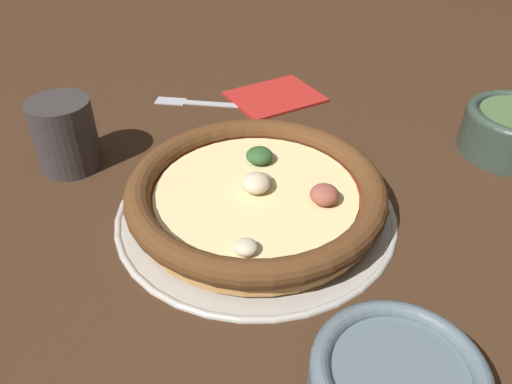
# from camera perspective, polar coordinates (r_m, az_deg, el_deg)

# --- Properties ---
(ground_plane) EXTENTS (3.00, 3.00, 0.00)m
(ground_plane) POSITION_cam_1_polar(r_m,az_deg,el_deg) (0.55, 0.00, -2.26)
(ground_plane) COLOR #3D2616
(pizza_tray) EXTENTS (0.31, 0.31, 0.01)m
(pizza_tray) POSITION_cam_1_polar(r_m,az_deg,el_deg) (0.55, 0.00, -2.01)
(pizza_tray) COLOR #B7B2A8
(pizza_tray) RESTS_ON ground_plane
(pizza) EXTENTS (0.28, 0.28, 0.04)m
(pizza) POSITION_cam_1_polar(r_m,az_deg,el_deg) (0.53, 0.04, -0.05)
(pizza) COLOR tan
(pizza) RESTS_ON pizza_tray
(drinking_cup) EXTENTS (0.07, 0.07, 0.09)m
(drinking_cup) POSITION_cam_1_polar(r_m,az_deg,el_deg) (0.64, -20.98, 6.13)
(drinking_cup) COLOR #383333
(drinking_cup) RESTS_ON ground_plane
(napkin) EXTENTS (0.17, 0.16, 0.01)m
(napkin) POSITION_cam_1_polar(r_m,az_deg,el_deg) (0.78, 2.18, 10.97)
(napkin) COLOR #B2231E
(napkin) RESTS_ON ground_plane
(fork) EXTENTS (0.08, 0.19, 0.00)m
(fork) POSITION_cam_1_polar(r_m,az_deg,el_deg) (0.77, -5.28, 10.06)
(fork) COLOR #B7B7BC
(fork) RESTS_ON ground_plane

